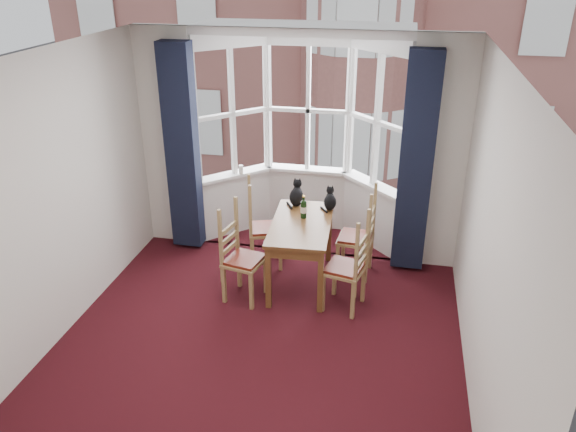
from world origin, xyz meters
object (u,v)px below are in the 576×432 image
(chair_right_near, at_px, (352,271))
(wine_bottle, at_px, (304,208))
(chair_right_far, at_px, (363,240))
(cat_right, at_px, (330,201))
(chair_left_near, at_px, (237,259))
(dining_table, at_px, (301,232))
(chair_left_far, at_px, (258,230))
(cat_left, at_px, (297,195))
(candle_tall, at_px, (241,170))

(chair_right_near, xyz_separation_m, wine_bottle, (-0.64, 0.56, 0.43))
(chair_right_far, bearing_deg, cat_right, 165.14)
(chair_left_near, bearing_deg, cat_right, 43.75)
(dining_table, relative_size, wine_bottle, 4.69)
(dining_table, bearing_deg, chair_left_far, 151.96)
(cat_left, relative_size, cat_right, 1.15)
(chair_left_near, relative_size, chair_right_near, 1.00)
(cat_left, xyz_separation_m, candle_tall, (-0.88, 0.66, 0.02))
(wine_bottle, distance_m, candle_tall, 1.44)
(chair_left_far, bearing_deg, chair_right_near, -31.01)
(chair_right_far, distance_m, candle_tall, 1.96)
(chair_right_near, bearing_deg, chair_right_far, 86.19)
(chair_left_far, bearing_deg, chair_left_near, -93.45)
(chair_left_near, xyz_separation_m, chair_right_near, (1.28, 0.01, 0.00))
(chair_left_far, relative_size, wine_bottle, 3.37)
(wine_bottle, height_order, candle_tall, wine_bottle)
(chair_left_near, bearing_deg, chair_left_far, 86.55)
(chair_left_near, distance_m, cat_left, 1.13)
(cat_right, bearing_deg, chair_right_far, -14.86)
(chair_left_near, xyz_separation_m, chair_right_far, (1.33, 0.76, 0.00))
(cat_left, height_order, cat_right, cat_left)
(dining_table, xyz_separation_m, chair_left_near, (-0.64, -0.44, -0.20))
(chair_right_near, xyz_separation_m, cat_right, (-0.37, 0.86, 0.42))
(chair_right_far, xyz_separation_m, cat_left, (-0.84, 0.15, 0.44))
(dining_table, xyz_separation_m, chair_right_near, (0.64, -0.42, -0.20))
(chair_right_near, distance_m, candle_tall, 2.33)
(chair_right_near, distance_m, wine_bottle, 0.95)
(dining_table, height_order, chair_right_near, chair_right_near)
(dining_table, bearing_deg, wine_bottle, 89.29)
(chair_right_far, distance_m, cat_right, 0.61)
(dining_table, xyz_separation_m, chair_right_far, (0.69, 0.32, -0.20))
(chair_right_far, height_order, cat_left, cat_left)
(chair_right_far, xyz_separation_m, candle_tall, (-1.72, 0.81, 0.46))
(chair_left_far, bearing_deg, candle_tall, 117.91)
(chair_left_near, height_order, chair_left_far, same)
(chair_right_far, distance_m, wine_bottle, 0.83)
(chair_left_far, bearing_deg, cat_right, 7.67)
(dining_table, xyz_separation_m, cat_right, (0.27, 0.43, 0.22))
(chair_left_near, relative_size, candle_tall, 7.60)
(wine_bottle, bearing_deg, candle_tall, 135.88)
(chair_left_far, xyz_separation_m, chair_right_near, (1.24, -0.74, 0.00))
(candle_tall, bearing_deg, chair_right_far, -25.31)
(cat_right, xyz_separation_m, wine_bottle, (-0.26, -0.30, 0.01))
(chair_left_far, bearing_deg, dining_table, -28.04)
(chair_right_far, xyz_separation_m, cat_right, (-0.42, 0.11, 0.42))
(chair_left_near, xyz_separation_m, cat_left, (0.50, 0.91, 0.44))
(chair_right_near, distance_m, cat_left, 1.27)
(chair_right_far, distance_m, cat_left, 0.95)
(chair_left_near, distance_m, chair_left_far, 0.75)
(dining_table, distance_m, cat_left, 0.55)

